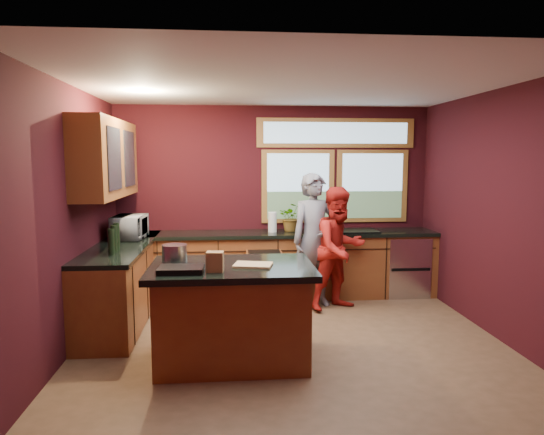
{
  "coord_description": "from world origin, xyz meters",
  "views": [
    {
      "loc": [
        -0.64,
        -4.98,
        1.95
      ],
      "look_at": [
        -0.17,
        0.4,
        1.29
      ],
      "focal_mm": 32.0,
      "sensor_mm": 36.0,
      "label": 1
    }
  ],
  "objects": [
    {
      "name": "floor",
      "position": [
        0.0,
        0.0,
        0.0
      ],
      "size": [
        4.5,
        4.5,
        0.0
      ],
      "primitive_type": "plane",
      "color": "brown",
      "rests_on": "ground"
    },
    {
      "name": "room_shell",
      "position": [
        -0.6,
        0.32,
        1.8
      ],
      "size": [
        4.52,
        4.02,
        2.71
      ],
      "color": "black",
      "rests_on": "ground"
    },
    {
      "name": "back_counter",
      "position": [
        0.2,
        1.7,
        0.46
      ],
      "size": [
        4.5,
        0.64,
        0.93
      ],
      "color": "brown",
      "rests_on": "floor"
    },
    {
      "name": "left_counter",
      "position": [
        -1.95,
        0.85,
        0.47
      ],
      "size": [
        0.64,
        2.3,
        0.93
      ],
      "color": "brown",
      "rests_on": "floor"
    },
    {
      "name": "island",
      "position": [
        -0.63,
        -0.46,
        0.48
      ],
      "size": [
        1.55,
        1.05,
        0.95
      ],
      "color": "brown",
      "rests_on": "floor"
    },
    {
      "name": "person_grey",
      "position": [
        0.47,
        1.25,
        0.88
      ],
      "size": [
        0.72,
        0.56,
        1.76
      ],
      "primitive_type": "imported",
      "rotation": [
        0.0,
        0.0,
        0.23
      ],
      "color": "slate",
      "rests_on": "floor"
    },
    {
      "name": "person_red",
      "position": [
        0.77,
        1.08,
        0.8
      ],
      "size": [
        0.96,
        0.88,
        1.59
      ],
      "primitive_type": "imported",
      "rotation": [
        0.0,
        0.0,
        0.44
      ],
      "color": "#A11812",
      "rests_on": "floor"
    },
    {
      "name": "microwave",
      "position": [
        -1.92,
        1.28,
        1.08
      ],
      "size": [
        0.4,
        0.56,
        0.3
      ],
      "primitive_type": "imported",
      "rotation": [
        0.0,
        0.0,
        1.52
      ],
      "color": "#999999",
      "rests_on": "left_counter"
    },
    {
      "name": "potted_plant",
      "position": [
        0.23,
        1.75,
        1.13
      ],
      "size": [
        0.36,
        0.31,
        0.4
      ],
      "primitive_type": "imported",
      "color": "#999999",
      "rests_on": "back_counter"
    },
    {
      "name": "paper_towel",
      "position": [
        -0.05,
        1.7,
        1.07
      ],
      "size": [
        0.12,
        0.12,
        0.28
      ],
      "primitive_type": "cylinder",
      "color": "silver",
      "rests_on": "back_counter"
    },
    {
      "name": "cutting_board",
      "position": [
        -0.43,
        -0.51,
        0.95
      ],
      "size": [
        0.4,
        0.32,
        0.02
      ],
      "primitive_type": "cube",
      "rotation": [
        0.0,
        0.0,
        -0.22
      ],
      "color": "tan",
      "rests_on": "island"
    },
    {
      "name": "stock_pot",
      "position": [
        -1.18,
        -0.31,
        1.03
      ],
      "size": [
        0.24,
        0.24,
        0.18
      ],
      "primitive_type": "cylinder",
      "color": "#ACACB1",
      "rests_on": "island"
    },
    {
      "name": "paper_bag",
      "position": [
        -0.78,
        -0.71,
        1.03
      ],
      "size": [
        0.16,
        0.13,
        0.18
      ],
      "primitive_type": "cube",
      "rotation": [
        0.0,
        0.0,
        -0.09
      ],
      "color": "brown",
      "rests_on": "island"
    },
    {
      "name": "black_tray",
      "position": [
        -1.08,
        -0.71,
        0.97
      ],
      "size": [
        0.41,
        0.29,
        0.05
      ],
      "primitive_type": "cube",
      "rotation": [
        0.0,
        0.0,
        -0.04
      ],
      "color": "black",
      "rests_on": "island"
    }
  ]
}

